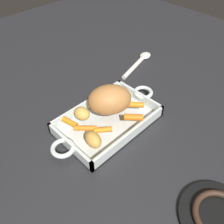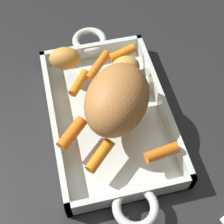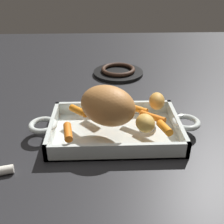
# 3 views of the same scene
# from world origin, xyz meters

# --- Properties ---
(ground_plane) EXTENTS (2.17, 2.17, 0.00)m
(ground_plane) POSITION_xyz_m (0.00, 0.00, 0.00)
(ground_plane) COLOR #232326
(roasting_dish) EXTENTS (0.43, 0.21, 0.04)m
(roasting_dish) POSITION_xyz_m (0.00, 0.00, 0.01)
(roasting_dish) COLOR silver
(roasting_dish) RESTS_ON ground_plane
(pork_roast) EXTENTS (0.17, 0.16, 0.10)m
(pork_roast) POSITION_xyz_m (0.02, 0.01, 0.09)
(pork_roast) COLOR #B9783E
(pork_roast) RESTS_ON roasting_dish
(baby_carrot_long) EXTENTS (0.03, 0.06, 0.02)m
(baby_carrot_long) POSITION_xyz_m (-0.11, 0.05, 0.05)
(baby_carrot_long) COLOR orange
(baby_carrot_long) RESTS_ON roasting_dish
(baby_carrot_center_right) EXTENTS (0.05, 0.05, 0.02)m
(baby_carrot_center_right) POSITION_xyz_m (-0.06, -0.04, 0.05)
(baby_carrot_center_right) COLOR orange
(baby_carrot_center_right) RESTS_ON roasting_dish
(baby_carrot_northeast) EXTENTS (0.05, 0.06, 0.02)m
(baby_carrot_northeast) POSITION_xyz_m (0.09, -0.04, 0.05)
(baby_carrot_northeast) COLOR orange
(baby_carrot_northeast) RESTS_ON roasting_dish
(baby_carrot_northwest) EXTENTS (0.06, 0.06, 0.02)m
(baby_carrot_northwest) POSITION_xyz_m (0.04, -0.07, 0.05)
(baby_carrot_northwest) COLOR orange
(baby_carrot_northwest) RESTS_ON roasting_dish
(baby_carrot_center_left) EXTENTS (0.06, 0.06, 0.02)m
(baby_carrot_center_left) POSITION_xyz_m (-0.09, 0.00, 0.05)
(baby_carrot_center_left) COLOR orange
(baby_carrot_center_left) RESTS_ON roasting_dish
(baby_carrot_southwest) EXTENTS (0.03, 0.06, 0.02)m
(baby_carrot_southwest) POSITION_xyz_m (0.11, 0.06, 0.05)
(baby_carrot_southwest) COLOR orange
(baby_carrot_southwest) RESTS_ON roasting_dish
(potato_whole) EXTENTS (0.05, 0.06, 0.04)m
(potato_whole) POSITION_xyz_m (-0.07, 0.05, 0.06)
(potato_whole) COLOR gold
(potato_whole) RESTS_ON roasting_dish
(potato_golden_small) EXTENTS (0.05, 0.06, 0.04)m
(potato_golden_small) POSITION_xyz_m (-0.11, -0.06, 0.06)
(potato_golden_small) COLOR gold
(potato_golden_small) RESTS_ON roasting_dish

